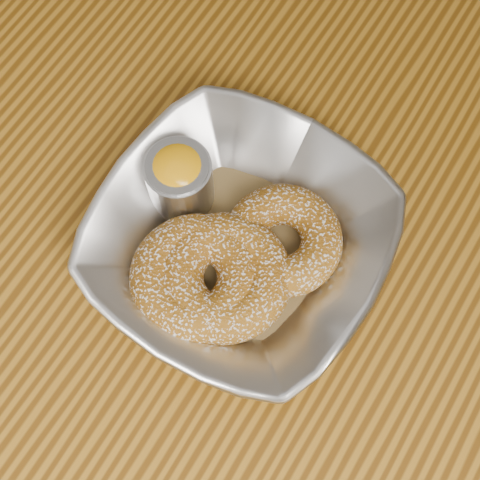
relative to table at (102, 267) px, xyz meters
The scene contains 8 objects.
ground_plane 0.65m from the table, ahead, with size 4.00×4.00×0.00m, color #565659.
table is the anchor object (origin of this frame).
serving_bowl 0.18m from the table, 22.37° to the left, with size 0.21×0.21×0.05m, color #BBBDC2.
parchment 0.17m from the table, 22.37° to the left, with size 0.14×0.14×0.00m, color brown.
donut_back 0.20m from the table, 24.88° to the left, with size 0.09×0.09×0.03m, color brown.
donut_front 0.17m from the table, ahead, with size 0.10×0.10×0.03m, color brown.
donut_extra 0.18m from the table, ahead, with size 0.10×0.10×0.03m, color brown.
ramekin 0.16m from the table, 48.40° to the left, with size 0.05×0.05×0.06m.
Camera 1 is at (0.21, -0.09, 1.23)m, focal length 50.00 mm.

